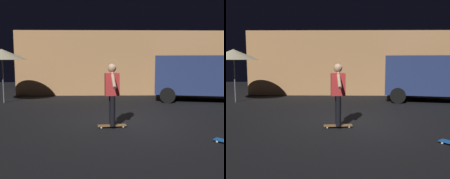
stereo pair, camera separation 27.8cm
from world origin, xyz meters
TOP-DOWN VIEW (x-y plane):
  - ground_plane at (0.00, 0.00)m, footprint 28.00×28.00m
  - low_building at (1.15, 7.57)m, footprint 13.04×3.65m
  - parked_van at (3.85, 4.00)m, footprint 4.88×2.96m
  - patio_umbrella at (-5.10, 3.50)m, footprint 2.10×2.10m
  - skateboard_ridden at (-0.54, -0.67)m, footprint 0.80×0.30m
  - skater at (-0.54, -0.67)m, footprint 0.40×0.99m

SIDE VIEW (x-z plane):
  - ground_plane at x=0.00m, z-range 0.00..0.00m
  - skateboard_ridden at x=-0.54m, z-range 0.02..0.09m
  - skater at x=-0.54m, z-range 0.20..1.87m
  - parked_van at x=3.85m, z-range 0.15..2.18m
  - low_building at x=1.15m, z-range 0.00..3.33m
  - patio_umbrella at x=-5.10m, z-range 0.92..3.22m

